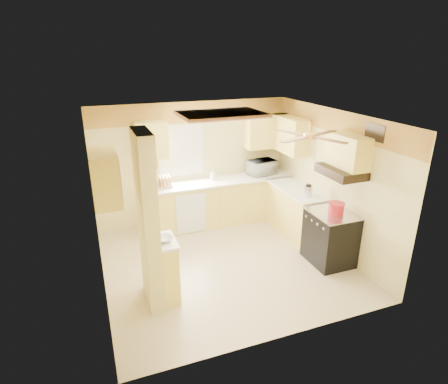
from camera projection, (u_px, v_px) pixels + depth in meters
name	position (u px, v px, depth m)	size (l,w,h in m)	color
floor	(226.00, 263.00, 6.42)	(4.00, 4.00, 0.00)	#C4AE87
ceiling	(227.00, 117.00, 5.53)	(4.00, 4.00, 0.00)	white
wall_back	(193.00, 164.00, 7.64)	(4.00, 4.00, 0.00)	#DBCC85
wall_front	(286.00, 252.00, 4.32)	(4.00, 4.00, 0.00)	#DBCC85
wall_left	(95.00, 214.00, 5.32)	(3.80, 3.80, 0.00)	#DBCC85
wall_right	(332.00, 181.00, 6.64)	(3.80, 3.80, 0.00)	#DBCC85
wallpaper_border	(192.00, 112.00, 7.25)	(4.00, 0.02, 0.40)	#EEB746
partition_column	(148.00, 222.00, 5.05)	(0.20, 0.70, 2.50)	#DBCC85
partition_ledge	(167.00, 270.00, 5.41)	(0.25, 0.55, 0.90)	#E6CA67
ledge_top	(165.00, 241.00, 5.24)	(0.28, 0.58, 0.04)	white
lower_cabinets_back	(221.00, 202.00, 7.83)	(3.00, 0.60, 0.90)	#E6CA67
lower_cabinets_right	(296.00, 212.00, 7.35)	(0.60, 1.40, 0.90)	#E6CA67
countertop_back	(221.00, 181.00, 7.65)	(3.04, 0.64, 0.04)	white
countertop_right	(297.00, 190.00, 7.18)	(0.64, 1.44, 0.04)	white
dishwasher_panel	(191.00, 214.00, 7.31)	(0.58, 0.02, 0.80)	white
window	(181.00, 151.00, 7.44)	(0.92, 0.02, 1.02)	white
upper_cab_back_left	(151.00, 140.00, 6.99)	(0.60, 0.35, 0.70)	#E6CA67
upper_cab_back_right	(266.00, 131.00, 7.78)	(0.90, 0.35, 0.70)	#E6CA67
upper_cab_right	(289.00, 134.00, 7.46)	(0.35, 1.00, 0.70)	#E6CA67
upper_cab_left_wall	(105.00, 178.00, 4.94)	(0.35, 0.75, 0.70)	#E6CA67
upper_cab_over_stove	(348.00, 151.00, 5.85)	(0.35, 0.76, 0.52)	#E6CA67
stove	(330.00, 237.00, 6.33)	(0.68, 0.77, 0.92)	black
range_hood	(341.00, 172.00, 5.94)	(0.50, 0.76, 0.14)	black
poster_menu	(153.00, 179.00, 4.87)	(0.02, 0.42, 0.57)	black
poster_nashville	(156.00, 224.00, 5.11)	(0.02, 0.42, 0.57)	black
ceiling_light_panel	(221.00, 115.00, 6.02)	(1.35, 0.95, 0.06)	brown
ceiling_fan	(310.00, 136.00, 5.33)	(1.15, 1.15, 0.26)	gold
vent_grate	(375.00, 132.00, 5.47)	(0.02, 0.40, 0.25)	black
microwave	(262.00, 167.00, 7.94)	(0.56, 0.38, 0.31)	white
bowl	(164.00, 239.00, 5.20)	(0.24, 0.24, 0.06)	white
dutch_oven	(336.00, 208.00, 6.13)	(0.27, 0.27, 0.18)	#B51825
kettle	(308.00, 191.00, 6.76)	(0.15, 0.15, 0.23)	silver
dish_rack	(161.00, 183.00, 7.23)	(0.39, 0.30, 0.21)	tan
utensil_crock	(213.00, 176.00, 7.64)	(0.11, 0.11, 0.22)	white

